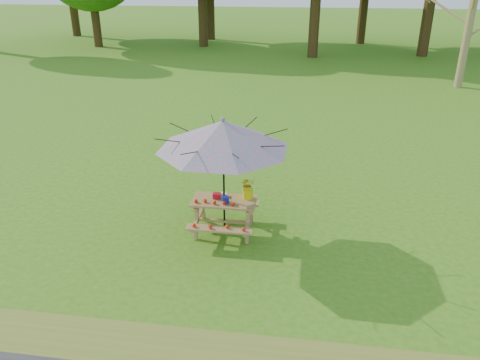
# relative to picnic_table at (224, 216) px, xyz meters

# --- Properties ---
(picnic_table) EXTENTS (1.20, 1.32, 0.67)m
(picnic_table) POSITION_rel_picnic_table_xyz_m (0.00, 0.00, 0.00)
(picnic_table) COLOR #A87F4B
(picnic_table) RESTS_ON ground
(patio_umbrella) EXTENTS (3.17, 3.17, 2.27)m
(patio_umbrella) POSITION_rel_picnic_table_xyz_m (0.00, 0.00, 1.62)
(patio_umbrella) COLOR black
(patio_umbrella) RESTS_ON ground
(produce_bins) EXTENTS (0.33, 0.39, 0.13)m
(produce_bins) POSITION_rel_picnic_table_xyz_m (-0.04, 0.01, 0.40)
(produce_bins) COLOR red
(produce_bins) RESTS_ON picnic_table
(tomatoes_row) EXTENTS (0.77, 0.13, 0.07)m
(tomatoes_row) POSITION_rel_picnic_table_xyz_m (-0.15, -0.18, 0.38)
(tomatoes_row) COLOR red
(tomatoes_row) RESTS_ON picnic_table
(flower_bucket) EXTENTS (0.31, 0.29, 0.42)m
(flower_bucket) POSITION_rel_picnic_table_xyz_m (0.43, 0.14, 0.57)
(flower_bucket) COLOR yellow
(flower_bucket) RESTS_ON picnic_table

